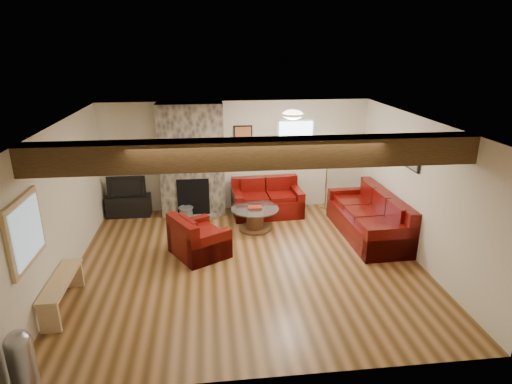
% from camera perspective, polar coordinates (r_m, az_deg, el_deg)
% --- Properties ---
extents(room, '(8.00, 8.00, 8.00)m').
position_cam_1_polar(room, '(7.15, -1.03, -0.67)').
color(room, '#533516').
rests_on(room, ground).
extents(floor, '(6.00, 6.00, 0.00)m').
position_cam_1_polar(floor, '(7.67, -0.97, -9.48)').
color(floor, '#533516').
rests_on(floor, ground).
extents(oak_beam, '(6.00, 0.36, 0.38)m').
position_cam_1_polar(oak_beam, '(5.66, 0.16, 5.17)').
color(oak_beam, black).
rests_on(oak_beam, room).
extents(chimney_breast, '(1.40, 0.67, 2.50)m').
position_cam_1_polar(chimney_breast, '(9.52, -8.53, 4.00)').
color(chimney_breast, '#332E27').
rests_on(chimney_breast, floor).
extents(back_window, '(0.90, 0.08, 1.10)m').
position_cam_1_polar(back_window, '(9.85, 5.28, 6.62)').
color(back_window, silver).
rests_on(back_window, room).
extents(hatch_window, '(0.08, 1.00, 0.90)m').
position_cam_1_polar(hatch_window, '(6.11, -28.39, -4.66)').
color(hatch_window, tan).
rests_on(hatch_window, room).
extents(ceiling_dome, '(0.40, 0.40, 0.18)m').
position_cam_1_polar(ceiling_dome, '(7.85, 4.91, 10.04)').
color(ceiling_dome, white).
rests_on(ceiling_dome, room).
extents(artwork_back, '(0.42, 0.06, 0.52)m').
position_cam_1_polar(artwork_back, '(9.65, -1.74, 7.34)').
color(artwork_back, black).
rests_on(artwork_back, room).
extents(artwork_right, '(0.06, 0.55, 0.42)m').
position_cam_1_polar(artwork_right, '(8.11, 20.10, 4.24)').
color(artwork_right, black).
rests_on(artwork_right, room).
extents(sofa_three, '(1.03, 2.32, 0.88)m').
position_cam_1_polar(sofa_three, '(8.83, 14.68, -2.99)').
color(sofa_three, '#420604').
rests_on(sofa_three, floor).
extents(loveseat, '(1.57, 0.97, 0.81)m').
position_cam_1_polar(loveseat, '(9.60, 1.49, -0.77)').
color(loveseat, '#420604').
rests_on(loveseat, floor).
extents(armchair_red, '(1.19, 1.23, 0.77)m').
position_cam_1_polar(armchair_red, '(7.88, -7.60, -5.73)').
color(armchair_red, '#420604').
rests_on(armchair_red, floor).
extents(coffee_table, '(0.99, 0.99, 0.51)m').
position_cam_1_polar(coffee_table, '(8.88, -0.14, -3.61)').
color(coffee_table, '#452916').
rests_on(coffee_table, floor).
extents(tv_cabinet, '(0.95, 0.38, 0.48)m').
position_cam_1_polar(tv_cabinet, '(10.01, -16.56, -1.75)').
color(tv_cabinet, black).
rests_on(tv_cabinet, floor).
extents(television, '(0.83, 0.11, 0.48)m').
position_cam_1_polar(television, '(9.86, -16.82, 0.85)').
color(television, black).
rests_on(television, tv_cabinet).
extents(floor_lamp, '(0.41, 0.41, 1.60)m').
position_cam_1_polar(floor_lamp, '(9.91, 9.58, 5.44)').
color(floor_lamp, tan).
rests_on(floor_lamp, floor).
extents(pine_bench, '(0.29, 1.26, 0.47)m').
position_cam_1_polar(pine_bench, '(6.99, -24.40, -12.24)').
color(pine_bench, tan).
rests_on(pine_bench, floor).
extents(pedal_bin, '(0.39, 0.39, 0.73)m').
position_cam_1_polar(pedal_bin, '(5.73, -28.84, -18.93)').
color(pedal_bin, '#9C9DA1').
rests_on(pedal_bin, floor).
extents(coal_bucket, '(0.34, 0.34, 0.32)m').
position_cam_1_polar(coal_bucket, '(9.47, -9.31, -2.88)').
color(coal_bucket, slate).
rests_on(coal_bucket, floor).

